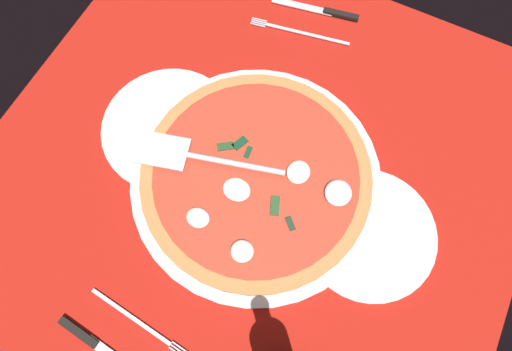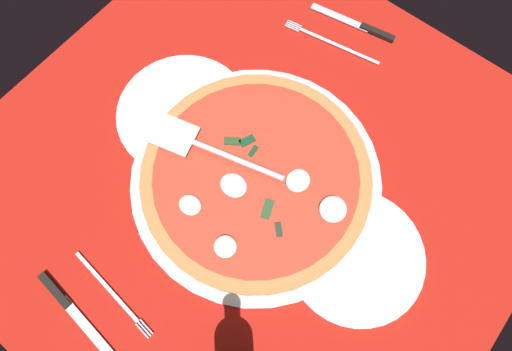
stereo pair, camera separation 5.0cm
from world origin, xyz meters
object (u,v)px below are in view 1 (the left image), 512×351
Objects in this scene: pizza at (257,177)px; dinner_plate_left at (169,128)px; place_setting_near at (118,334)px; place_setting_far at (312,22)px; pizza_server at (198,157)px; dinner_plate_right at (368,234)px.

dinner_plate_left is at bearing 174.50° from pizza.
place_setting_far is (2.68, 65.96, -0.00)cm from place_setting_near.
pizza is 1.53× the size of pizza_server.
pizza_server reaches higher than dinner_plate_right.
place_setting_far is at bearing 126.67° from dinner_plate_right.
dinner_plate_left is 1.15× the size of place_setting_near.
pizza_server reaches higher than pizza.
dinner_plate_left is 0.95× the size of pizza_server.
dinner_plate_left is 38.99cm from dinner_plate_right.
place_setting_far is (4.74, 36.23, -4.12)cm from pizza_server.
pizza is (-20.60, 0.12, 1.64)cm from dinner_plate_right.
place_setting_far is (-25.61, 34.40, -0.15)cm from dinner_plate_right.
pizza_server reaches higher than place_setting_far.
dinner_plate_left is at bearing -38.65° from pizza_server.
place_setting_near is (2.06, -29.73, -4.12)cm from pizza_server.
dinner_plate_left is 35.14cm from place_setting_far.
dinner_plate_right is 1.04× the size of place_setting_far.
place_setting_near is at bearing 78.70° from pizza_server.
pizza is 32.65cm from place_setting_near.
pizza_server is 1.22× the size of place_setting_near.
place_setting_near is (-7.70, -31.68, -1.79)cm from pizza.
dinner_plate_right is 20.66cm from pizza.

